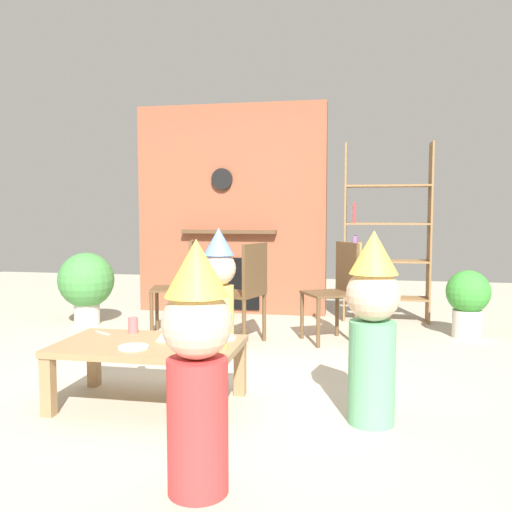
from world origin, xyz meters
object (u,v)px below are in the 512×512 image
(bookshelf, at_px, (381,241))
(birthday_cake_slice, at_px, (163,336))
(paper_cup_near_right, at_px, (197,347))
(child_in_pink, at_px, (373,323))
(child_by_the_chairs, at_px, (219,286))
(paper_plate_front, at_px, (222,338))
(coffee_table, at_px, (149,352))
(paper_cup_near_left, at_px, (133,325))
(paper_plate_rear, at_px, (134,347))
(dining_chair_right, at_px, (338,285))
(potted_plant_tall, at_px, (468,299))
(paper_cup_center, at_px, (222,338))
(child_with_cone_hat, at_px, (197,360))
(potted_plant_short, at_px, (86,283))
(dining_chair_middle, at_px, (246,287))
(dining_chair_left, at_px, (182,281))

(bookshelf, relative_size, birthday_cake_slice, 19.00)
(paper_cup_near_right, relative_size, child_in_pink, 0.09)
(child_by_the_chairs, bearing_deg, paper_plate_front, 19.38)
(coffee_table, bearing_deg, paper_cup_near_left, 130.31)
(paper_plate_rear, relative_size, dining_chair_right, 0.19)
(paper_cup_near_left, height_order, potted_plant_tall, potted_plant_tall)
(paper_cup_center, bearing_deg, paper_cup_near_left, 158.34)
(child_in_pink, bearing_deg, bookshelf, -91.31)
(child_with_cone_hat, relative_size, potted_plant_short, 1.41)
(child_with_cone_hat, height_order, child_by_the_chairs, child_with_cone_hat)
(dining_chair_middle, height_order, potted_plant_short, dining_chair_middle)
(coffee_table, height_order, child_by_the_chairs, child_by_the_chairs)
(paper_cup_near_left, relative_size, paper_cup_near_right, 1.02)
(dining_chair_middle, height_order, dining_chair_right, same)
(paper_cup_center, height_order, paper_plate_rear, paper_cup_center)
(child_in_pink, relative_size, potted_plant_tall, 1.69)
(paper_cup_near_left, xyz_separation_m, potted_plant_short, (-1.33, 1.88, 0.01))
(child_by_the_chairs, height_order, potted_plant_short, child_by_the_chairs)
(paper_plate_rear, xyz_separation_m, child_by_the_chairs, (0.13, 1.48, 0.16))
(coffee_table, distance_m, dining_chair_left, 1.95)
(bookshelf, height_order, paper_cup_center, bookshelf)
(potted_plant_short, bearing_deg, paper_plate_rear, -56.50)
(paper_plate_rear, relative_size, child_in_pink, 0.16)
(paper_cup_near_right, distance_m, potted_plant_short, 3.04)
(coffee_table, relative_size, child_by_the_chairs, 1.05)
(bookshelf, relative_size, paper_cup_center, 18.45)
(potted_plant_tall, bearing_deg, child_in_pink, -112.41)
(paper_cup_center, distance_m, birthday_cake_slice, 0.40)
(child_in_pink, bearing_deg, child_by_the_chairs, -46.56)
(paper_plate_rear, bearing_deg, paper_cup_center, 13.53)
(paper_cup_near_right, relative_size, potted_plant_short, 0.13)
(child_with_cone_hat, bearing_deg, child_in_pink, -71.48)
(dining_chair_middle, distance_m, dining_chair_right, 0.84)
(child_by_the_chairs, height_order, dining_chair_middle, child_by_the_chairs)
(child_by_the_chairs, relative_size, dining_chair_left, 1.16)
(paper_cup_center, height_order, dining_chair_middle, dining_chair_middle)
(child_in_pink, bearing_deg, potted_plant_short, -35.37)
(dining_chair_right, relative_size, potted_plant_tall, 1.42)
(coffee_table, xyz_separation_m, dining_chair_right, (1.06, 1.87, 0.18))
(coffee_table, relative_size, potted_plant_short, 1.46)
(birthday_cake_slice, bearing_deg, paper_plate_front, 19.01)
(dining_chair_right, bearing_deg, potted_plant_tall, 167.91)
(child_with_cone_hat, bearing_deg, dining_chair_middle, -25.00)
(bookshelf, bearing_deg, birthday_cake_slice, -116.43)
(dining_chair_middle, bearing_deg, child_by_the_chairs, 75.54)
(paper_cup_near_right, height_order, dining_chair_middle, dining_chair_middle)
(paper_plate_front, bearing_deg, potted_plant_short, 135.08)
(dining_chair_right, bearing_deg, dining_chair_middle, -10.02)
(paper_cup_center, xyz_separation_m, child_with_cone_hat, (0.13, -0.91, 0.13))
(dining_chair_middle, bearing_deg, potted_plant_short, 2.77)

